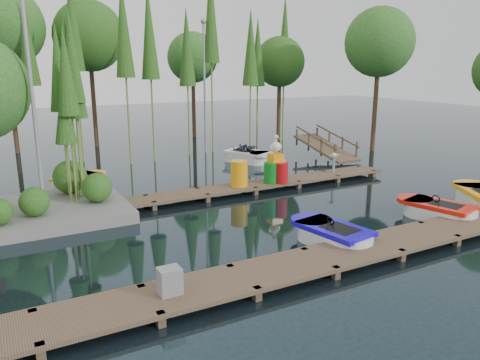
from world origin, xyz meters
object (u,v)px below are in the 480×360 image
island (5,121)px  yellow_barrel (239,173)px  boat_yellow_far (79,182)px  drum_cluster (277,168)px  boat_red (437,211)px  utility_cabinet (170,281)px  boat_blue (332,236)px

island → yellow_barrel: bearing=-5.7°
boat_yellow_far → drum_cluster: 8.04m
island → boat_red: size_ratio=2.40×
boat_red → boat_yellow_far: 13.54m
utility_cabinet → drum_cluster: 9.83m
yellow_barrel → drum_cluster: drum_cluster is taller
island → boat_yellow_far: 4.90m
boat_yellow_far → island: bearing=-138.2°
boat_red → yellow_barrel: 7.17m
island → boat_red: 14.03m
boat_yellow_far → utility_cabinet: (-0.08, -10.82, 0.33)m
boat_blue → drum_cluster: bearing=62.1°
boat_blue → boat_red: 4.45m
boat_blue → drum_cluster: (1.89, 5.77, 0.60)m
drum_cluster → yellow_barrel: bearing=174.7°
boat_blue → boat_yellow_far: boat_yellow_far is taller
island → boat_blue: size_ratio=2.42×
yellow_barrel → drum_cluster: 1.63m
boat_blue → yellow_barrel: (0.26, 5.92, 0.54)m
boat_yellow_far → drum_cluster: size_ratio=1.38×
island → drum_cluster: size_ratio=3.56×
boat_blue → drum_cluster: 6.10m
boat_yellow_far → utility_cabinet: bearing=-99.0°
boat_red → utility_cabinet: bearing=171.8°
drum_cluster → utility_cabinet: bearing=-135.8°
boat_blue → yellow_barrel: bearing=77.7°
island → utility_cabinet: 8.56m
drum_cluster → boat_red: bearing=-65.6°
boat_blue → utility_cabinet: bearing=-177.9°
boat_yellow_far → yellow_barrel: (5.34, -3.82, 0.54)m
boat_red → drum_cluster: bearing=99.1°
island → boat_blue: island is taller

